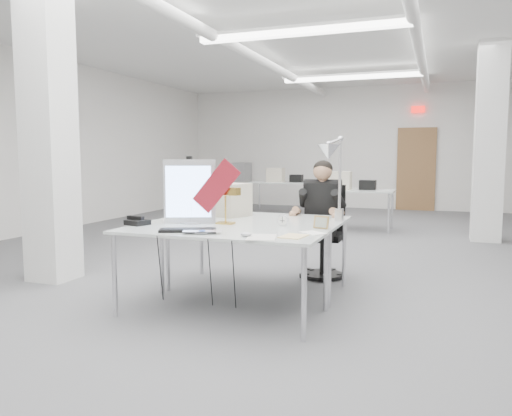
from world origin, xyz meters
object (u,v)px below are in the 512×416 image
Objects in this scene: desk_main at (222,231)px; beige_monitor at (229,200)px; laptop at (202,233)px; desk_phone at (137,222)px; monitor at (190,191)px; bankers_lamp at (225,208)px; seated_person at (322,200)px; architect_lamp at (335,176)px; office_chair at (323,230)px.

beige_monitor is at bearing 109.62° from desk_main.
desk_phone reaches higher than laptop.
desk_phone is 1.08m from beige_monitor.
monitor reaches higher than desk_main.
bankers_lamp reaches higher than desk_phone.
desk_phone is at bearing -179.50° from desk_main.
laptop is (-0.58, -1.87, -0.13)m from seated_person.
architect_lamp is at bearing -5.21° from monitor.
seated_person is 2.58× the size of laptop.
laptop is at bearing -113.29° from seated_person.
desk_phone is at bearing -136.71° from office_chair.
desk_main is 0.31m from laptop.
desk_main is 1.00m from beige_monitor.
office_chair reaches higher than desk_main.
seated_person is 2.10m from desk_phone.
beige_monitor is (0.12, 0.66, -0.13)m from monitor.
office_chair is at bearing 83.82° from seated_person.
desk_main is 2.01× the size of architect_lamp.
monitor is at bearing -132.34° from office_chair.
beige_monitor is at bearing 171.18° from architect_lamp.
bankers_lamp is at bearing -157.40° from architect_lamp.
office_chair is 5.86× the size of desk_phone.
monitor reaches higher than bankers_lamp.
desk_main is at bearing -114.54° from office_chair.
desk_main is at bearing -115.08° from seated_person.
bankers_lamp is at bearing -123.00° from office_chair.
laptop is (-0.58, -1.92, 0.22)m from office_chair.
beige_monitor reaches higher than desk_main.
monitor is 0.76m from laptop.
architect_lamp reaches higher than laptop.
desk_phone is 1.88m from architect_lamp.
architect_lamp is (0.96, 0.33, 0.30)m from bankers_lamp.
architect_lamp is at bearing -77.80° from office_chair.
seated_person reaches higher than desk_main.
bankers_lamp is 1.06m from architect_lamp.
desk_phone is (-0.85, -0.01, 0.04)m from desk_main.
desk_main is 0.85m from desk_phone.
architect_lamp is (1.18, -0.26, 0.27)m from beige_monitor.
desk_main is 2.99× the size of monitor.
monitor reaches higher than seated_person.
bankers_lamp is at bearing 74.63° from laptop.
beige_monitor is 1.24m from architect_lamp.
desk_phone is at bearing -146.04° from bankers_lamp.
desk_phone is (-0.74, -0.34, -0.13)m from bankers_lamp.
office_chair is 2.14m from desk_phone.
office_chair is 1.74m from monitor.
architect_lamp is (0.31, -0.90, 0.30)m from seated_person.
laptop is 1.39m from architect_lamp.
office_chair is at bearing 71.64° from desk_main.
beige_monitor is (-0.29, 1.23, 0.16)m from laptop.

